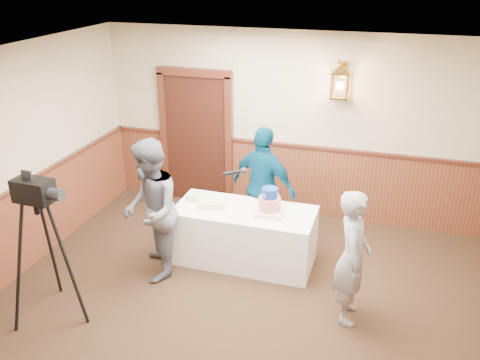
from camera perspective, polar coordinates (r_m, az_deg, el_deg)
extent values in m
cube|color=#B9AD8A|center=(7.63, 6.45, 5.93)|extent=(6.00, 0.02, 2.80)
cube|color=white|center=(3.98, -2.70, 10.52)|extent=(6.00, 7.00, 0.02)
cube|color=#542D18|center=(7.91, 6.14, 0.02)|extent=(5.98, 0.04, 1.10)
cube|color=#491F13|center=(7.68, 6.30, 3.87)|extent=(5.98, 0.07, 0.04)
cube|color=black|center=(8.12, -4.90, 4.51)|extent=(1.00, 0.06, 2.10)
cube|color=white|center=(6.68, 0.51, -6.23)|extent=(1.80, 0.80, 0.75)
cube|color=#F6DFBC|center=(6.39, 3.32, -3.55)|extent=(0.37, 0.37, 0.07)
cylinder|color=red|center=(6.34, 3.34, -2.62)|extent=(0.28, 0.28, 0.16)
cylinder|color=navy|center=(6.28, 3.37, -1.45)|extent=(0.20, 0.20, 0.13)
cube|color=#EDEF8F|center=(6.60, -3.12, -2.61)|extent=(0.41, 0.35, 0.07)
cube|color=#AAD093|center=(6.78, -4.55, -1.92)|extent=(0.33, 0.28, 0.07)
imported|color=slate|center=(6.25, -10.03, -3.43)|extent=(0.98, 1.08, 1.79)
cylinder|color=black|center=(5.95, -0.82, 0.82)|extent=(0.23, 0.10, 0.09)
sphere|color=black|center=(5.94, 0.43, 1.03)|extent=(0.08, 0.08, 0.08)
imported|color=gray|center=(5.61, 12.50, -8.45)|extent=(0.42, 0.59, 1.55)
imported|color=navy|center=(6.91, 2.66, -0.78)|extent=(1.07, 0.72, 1.69)
cube|color=black|center=(5.56, -22.18, -1.11)|extent=(0.42, 0.24, 0.24)
cylinder|color=black|center=(5.39, -20.07, -1.53)|extent=(0.17, 0.13, 0.12)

